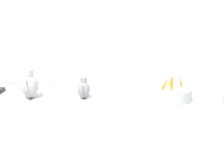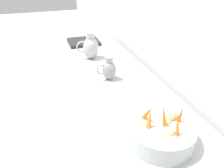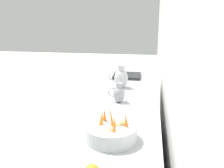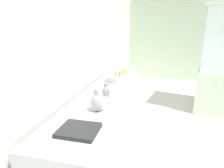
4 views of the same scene
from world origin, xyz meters
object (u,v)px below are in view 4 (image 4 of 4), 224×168
metal_pitcher_tall (98,101)px  orange_bowl (124,73)px  vegetable_colander (116,79)px  metal_pitcher_short (106,91)px

metal_pitcher_tall → orange_bowl: bearing=91.0°
orange_bowl → vegetable_colander: bearing=-94.3°
orange_bowl → metal_pitcher_tall: (0.03, -1.75, 0.07)m
vegetable_colander → metal_pitcher_tall: bearing=-86.8°
metal_pitcher_tall → metal_pitcher_short: metal_pitcher_tall is taller
vegetable_colander → metal_pitcher_short: bearing=-87.2°
vegetable_colander → orange_bowl: vegetable_colander is taller
metal_pitcher_short → orange_bowl: bearing=89.9°
orange_bowl → metal_pitcher_short: (-0.00, -1.28, 0.04)m
orange_bowl → metal_pitcher_short: 1.28m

